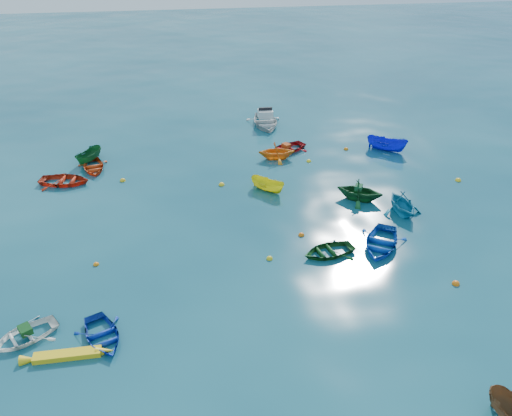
{
  "coord_description": "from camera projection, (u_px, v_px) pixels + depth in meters",
  "views": [
    {
      "loc": [
        -3.9,
        -20.1,
        15.42
      ],
      "look_at": [
        0.0,
        5.0,
        0.4
      ],
      "focal_mm": 35.0,
      "sensor_mm": 36.0,
      "label": 1
    }
  ],
  "objects": [
    {
      "name": "dinghy_orange_far",
      "position": [
        276.0,
        159.0,
        36.39
      ],
      "size": [
        2.77,
        2.43,
        1.38
      ],
      "primitive_type": "imported",
      "rotation": [
        0.0,
        0.0,
        1.5
      ],
      "color": "orange",
      "rests_on": "ground"
    },
    {
      "name": "dinghy_blue_sw",
      "position": [
        103.0,
        339.0,
        20.98
      ],
      "size": [
        2.91,
        3.33,
        0.58
      ],
      "primitive_type": "imported",
      "rotation": [
        0.0,
        0.0,
        0.4
      ],
      "color": "#0D2FA3",
      "rests_on": "ground"
    },
    {
      "name": "dinghy_white_near",
      "position": [
        25.0,
        338.0,
        21.0
      ],
      "size": [
        3.35,
        3.1,
        0.57
      ],
      "primitive_type": "imported",
      "rotation": [
        0.0,
        0.0,
        -1.01
      ],
      "color": "white",
      "rests_on": "ground"
    },
    {
      "name": "tarp_orange_b",
      "position": [
        286.0,
        146.0,
        37.3
      ],
      "size": [
        0.68,
        0.74,
        0.29
      ],
      "primitive_type": "cube",
      "rotation": [
        0.0,
        0.0,
        -1.05
      ],
      "color": "#B13F12",
      "rests_on": "dinghy_red_ne"
    },
    {
      "name": "ground",
      "position": [
        271.0,
        264.0,
        25.47
      ],
      "size": [
        160.0,
        160.0,
        0.0
      ],
      "primitive_type": "plane",
      "color": "#0A3A4D",
      "rests_on": "ground"
    },
    {
      "name": "dinghy_red_far",
      "position": [
        94.0,
        169.0,
        34.88
      ],
      "size": [
        2.59,
        3.24,
        0.6
      ],
      "primitive_type": "imported",
      "rotation": [
        0.0,
        0.0,
        0.19
      ],
      "color": "red",
      "rests_on": "ground"
    },
    {
      "name": "buoy_or_d",
      "position": [
        301.0,
        235.0,
        27.72
      ],
      "size": [
        0.34,
        0.34,
        0.34
      ],
      "primitive_type": "sphere",
      "color": "orange",
      "rests_on": "ground"
    },
    {
      "name": "sampan_green_far",
      "position": [
        90.0,
        162.0,
        35.96
      ],
      "size": [
        2.12,
        2.77,
        1.01
      ],
      "primitive_type": "imported",
      "rotation": [
        0.0,
        0.0,
        -0.5
      ],
      "color": "#145726",
      "rests_on": "ground"
    },
    {
      "name": "dinghy_red_nw",
      "position": [
        65.0,
        184.0,
        33.05
      ],
      "size": [
        3.68,
        2.95,
        0.68
      ],
      "primitive_type": "imported",
      "rotation": [
        0.0,
        0.0,
        1.37
      ],
      "color": "red",
      "rests_on": "ground"
    },
    {
      "name": "dinghy_green_e",
      "position": [
        328.0,
        254.0,
        26.22
      ],
      "size": [
        3.18,
        2.57,
        0.58
      ],
      "primitive_type": "imported",
      "rotation": [
        0.0,
        0.0,
        -1.36
      ],
      "color": "#104517",
      "rests_on": "ground"
    },
    {
      "name": "tarp_green_a",
      "position": [
        25.0,
        330.0,
        20.84
      ],
      "size": [
        0.71,
        0.76,
        0.29
      ],
      "primitive_type": "cube",
      "rotation": [
        0.0,
        0.0,
        -1.01
      ],
      "color": "#104317",
      "rests_on": "dinghy_white_near"
    },
    {
      "name": "tarp_green_b",
      "position": [
        359.0,
        187.0,
        30.75
      ],
      "size": [
        0.65,
        0.7,
        0.27
      ],
      "primitive_type": "cube",
      "rotation": [
        0.0,
        0.0,
        1.05
      ],
      "color": "#134E28",
      "rests_on": "dinghy_green_n"
    },
    {
      "name": "sampan_blue_far",
      "position": [
        386.0,
        150.0,
        37.67
      ],
      "size": [
        3.16,
        2.71,
        1.18
      ],
      "primitive_type": "imported",
      "rotation": [
        0.0,
        0.0,
        0.95
      ],
      "color": "#1016C9",
      "rests_on": "ground"
    },
    {
      "name": "buoy_ye_b",
      "position": [
        123.0,
        181.0,
        33.36
      ],
      "size": [
        0.39,
        0.39,
        0.39
      ],
      "primitive_type": "sphere",
      "color": "gold",
      "rests_on": "ground"
    },
    {
      "name": "buoy_ye_a",
      "position": [
        270.0,
        259.0,
        25.83
      ],
      "size": [
        0.33,
        0.33,
        0.33
      ],
      "primitive_type": "sphere",
      "color": "gold",
      "rests_on": "ground"
    },
    {
      "name": "dinghy_green_n",
      "position": [
        359.0,
        200.0,
        31.17
      ],
      "size": [
        3.66,
        3.52,
        1.49
      ],
      "primitive_type": "imported",
      "rotation": [
        0.0,
        0.0,
        1.05
      ],
      "color": "#114A1F",
      "rests_on": "ground"
    },
    {
      "name": "dinghy_cyan_se",
      "position": [
        401.0,
        212.0,
        29.86
      ],
      "size": [
        2.56,
        2.91,
        1.45
      ],
      "primitive_type": "imported",
      "rotation": [
        0.0,
        0.0,
        0.07
      ],
      "color": "teal",
      "rests_on": "ground"
    },
    {
      "name": "buoy_or_b",
      "position": [
        456.0,
        284.0,
        24.08
      ],
      "size": [
        0.37,
        0.37,
        0.37
      ],
      "primitive_type": "sphere",
      "color": "orange",
      "rests_on": "ground"
    },
    {
      "name": "kayak_yellow",
      "position": [
        68.0,
        357.0,
        20.12
      ],
      "size": [
        3.35,
        0.48,
        0.32
      ],
      "primitive_type": null,
      "rotation": [
        0.0,
        0.0,
        1.57
      ],
      "color": "yellow",
      "rests_on": "ground"
    },
    {
      "name": "buoy_or_c",
      "position": [
        96.0,
        265.0,
        25.4
      ],
      "size": [
        0.3,
        0.3,
        0.3
      ],
      "primitive_type": "sphere",
      "color": "orange",
      "rests_on": "ground"
    },
    {
      "name": "dinghy_red_ne",
      "position": [
        287.0,
        151.0,
        37.6
      ],
      "size": [
        3.8,
        3.46,
        0.64
      ],
      "primitive_type": "imported",
      "rotation": [
        0.0,
        0.0,
        -1.05
      ],
      "color": "#A80E11",
      "rests_on": "ground"
    },
    {
      "name": "buoy_ye_d",
      "position": [
        222.0,
        185.0,
        32.86
      ],
      "size": [
        0.39,
        0.39,
        0.39
      ],
      "primitive_type": "sphere",
      "color": "yellow",
      "rests_on": "ground"
    },
    {
      "name": "sampan_yellow_mid",
      "position": [
        268.0,
        191.0,
        32.22
      ],
      "size": [
        2.44,
        2.42,
        0.96
      ],
      "primitive_type": "imported",
      "rotation": [
        0.0,
        0.0,
        0.79
      ],
      "color": "yellow",
      "rests_on": "ground"
    },
    {
      "name": "buoy_ye_c",
      "position": [
        309.0,
        162.0,
        35.98
      ],
      "size": [
        0.34,
        0.34,
        0.34
      ],
      "primitive_type": "sphere",
      "color": "yellow",
      "rests_on": "ground"
    },
    {
      "name": "buoy_or_e",
      "position": [
        346.0,
        150.0,
        37.8
      ],
      "size": [
        0.35,
        0.35,
        0.35
      ],
      "primitive_type": "sphere",
      "color": "orange",
      "rests_on": "ground"
    },
    {
      "name": "buoy_ye_e",
      "position": [
        458.0,
        181.0,
        33.4
      ],
      "size": [
        0.39,
        0.39,
        0.39
      ],
      "primitive_type": "sphere",
      "color": "yellow",
      "rests_on": "ground"
    },
    {
      "name": "dinghy_blue_se",
      "position": [
        380.0,
        246.0,
        26.8
      ],
      "size": [
        3.98,
        4.31,
        0.73
      ],
      "primitive_type": "imported",
      "rotation": [
        0.0,
        0.0,
        -0.56
      ],
      "color": "#0D44AE",
      "rests_on": "ground"
    },
    {
      "name": "motorboat_white",
      "position": [
        265.0,
        125.0,
        42.16
      ],
      "size": [
        3.08,
        4.25,
        1.47
      ],
      "primitive_type": "imported",
      "rotation": [
        0.0,
        0.0,
        -0.02
      ],
      "color": "silver",
      "rests_on": "ground"
    }
  ]
}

